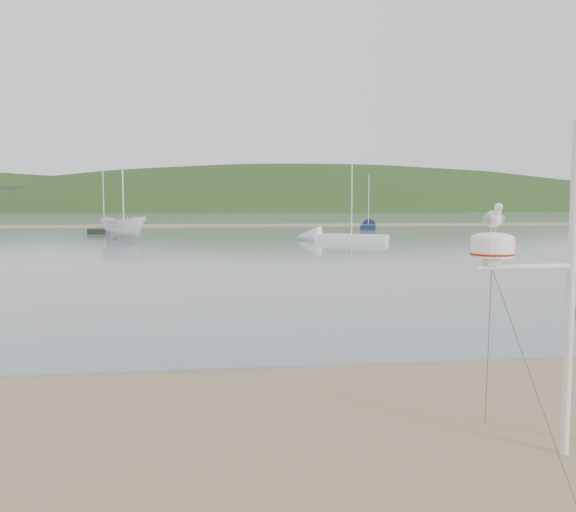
{
  "coord_description": "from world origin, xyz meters",
  "views": [
    {
      "loc": [
        1.15,
        -6.42,
        2.9
      ],
      "look_at": [
        2.08,
        1.0,
        2.25
      ],
      "focal_mm": 38.0,
      "sensor_mm": 36.0,
      "label": 1
    }
  ],
  "objects": [
    {
      "name": "sailboat_dark_mid",
      "position": [
        -8.65,
        54.16,
        0.3
      ],
      "size": [
        2.45,
        6.64,
        6.46
      ],
      "color": "black",
      "rests_on": "ground"
    },
    {
      "name": "sailboat_white_near",
      "position": [
        9.82,
        38.59,
        0.3
      ],
      "size": [
        6.97,
        4.74,
        6.94
      ],
      "color": "white",
      "rests_on": "ground"
    },
    {
      "name": "sailboat_blue_far",
      "position": [
        18.43,
        59.33,
        0.3
      ],
      "size": [
        3.29,
        6.57,
        6.37
      ],
      "color": "#15204B",
      "rests_on": "ground"
    },
    {
      "name": "far_cottages",
      "position": [
        3.0,
        196.0,
        4.0
      ],
      "size": [
        294.4,
        6.3,
        8.0
      ],
      "color": "beige",
      "rests_on": "ground"
    },
    {
      "name": "water",
      "position": [
        0.0,
        132.0,
        0.02
      ],
      "size": [
        560.0,
        256.0,
        0.04
      ],
      "primitive_type": "cube",
      "color": "slate",
      "rests_on": "ground"
    },
    {
      "name": "ground",
      "position": [
        0.0,
        0.0,
        0.0
      ],
      "size": [
        560.0,
        560.0,
        0.0
      ],
      "primitive_type": "plane",
      "color": "#917553",
      "rests_on": "ground"
    },
    {
      "name": "boat_white",
      "position": [
        -5.6,
        41.92,
        2.49
      ],
      "size": [
        2.64,
        2.64,
        4.9
      ],
      "primitive_type": "imported",
      "rotation": [
        0.0,
        0.0,
        0.8
      ],
      "color": "white",
      "rests_on": "water"
    },
    {
      "name": "hill_ridge",
      "position": [
        18.52,
        235.0,
        -19.7
      ],
      "size": [
        620.0,
        180.0,
        80.0
      ],
      "color": "#203716",
      "rests_on": "ground"
    },
    {
      "name": "sandbar",
      "position": [
        0.0,
        70.0,
        0.07
      ],
      "size": [
        560.0,
        7.0,
        0.07
      ],
      "primitive_type": "cube",
      "color": "#917553",
      "rests_on": "water"
    },
    {
      "name": "mast_rig",
      "position": [
        5.12,
        -0.09,
        1.12
      ],
      "size": [
        2.05,
        2.19,
        4.63
      ],
      "color": "white",
      "rests_on": "ground"
    }
  ]
}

